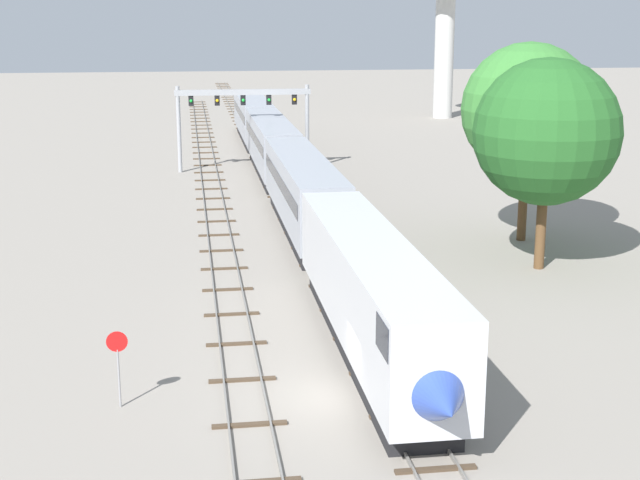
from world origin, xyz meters
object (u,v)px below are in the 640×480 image
Objects in this scene: signal_gantry at (243,108)px; trackside_tree_left at (528,110)px; trackside_tree_mid at (547,132)px; passenger_train at (284,164)px; stop_sign at (118,358)px.

trackside_tree_left is (15.49, -28.67, 2.51)m from signal_gantry.
signal_gantry is 32.69m from trackside_tree_left.
trackside_tree_mid is at bearing -101.94° from trackside_tree_left.
trackside_tree_left is at bearing -50.01° from passenger_train.
passenger_train is 30.73× the size of stop_sign.
trackside_tree_mid is (11.88, -22.18, 5.00)m from passenger_train.
signal_gantry reaches higher than passenger_train.
stop_sign is (-7.75, -50.55, -3.76)m from signal_gantry.
stop_sign is at bearing -98.72° from signal_gantry.
passenger_train is 21.33m from trackside_tree_left.
trackside_tree_left reaches higher than passenger_train.
passenger_train is at bearing -80.10° from signal_gantry.
signal_gantry reaches higher than stop_sign.
passenger_train is at bearing 129.99° from trackside_tree_left.
stop_sign is (-10.00, -37.66, -0.73)m from passenger_train.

